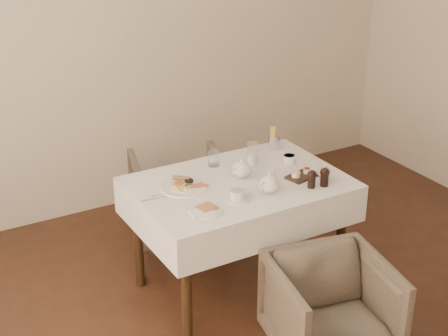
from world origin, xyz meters
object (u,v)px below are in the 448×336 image
armchair_far (179,196)px  breakfast_plate (183,186)px  armchair_near (331,310)px  teapot_centre (241,168)px  table (239,199)px

armchair_far → breakfast_plate: (-0.32, -0.72, 0.46)m
armchair_near → breakfast_plate: (-0.43, 0.92, 0.47)m
armchair_far → breakfast_plate: bearing=81.0°
breakfast_plate → teapot_centre: (0.37, -0.06, 0.05)m
armchair_near → breakfast_plate: breakfast_plate is taller
teapot_centre → breakfast_plate: bearing=151.1°
armchair_far → teapot_centre: 0.94m
armchair_far → breakfast_plate: breakfast_plate is taller
armchair_near → armchair_far: 1.65m
breakfast_plate → table: bearing=-37.1°
armchair_near → teapot_centre: bearing=105.4°
table → breakfast_plate: size_ratio=4.50×
armchair_far → teapot_centre: (0.05, -0.78, 0.51)m
armchair_near → armchair_far: bearing=105.1°
table → armchair_near: (0.10, -0.82, -0.35)m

